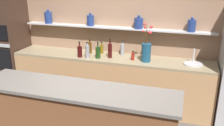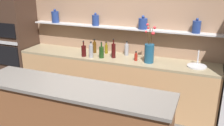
{
  "view_description": "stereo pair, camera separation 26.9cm",
  "coord_description": "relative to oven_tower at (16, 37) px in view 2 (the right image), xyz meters",
  "views": [
    {
      "loc": [
        1.23,
        -2.83,
        2.29
      ],
      "look_at": [
        0.22,
        0.44,
        1.09
      ],
      "focal_mm": 40.0,
      "sensor_mm": 36.0,
      "label": 1
    },
    {
      "loc": [
        1.48,
        -2.74,
        2.29
      ],
      "look_at": [
        0.22,
        0.44,
        1.09
      ],
      "focal_mm": 40.0,
      "sensor_mm": 36.0,
      "label": 2
    }
  ],
  "objects": [
    {
      "name": "back_wall_unit",
      "position": [
        2.25,
        0.36,
        0.21
      ],
      "size": [
        5.2,
        0.28,
        2.6
      ],
      "color": "#937056",
      "rests_on": "ground_plane"
    },
    {
      "name": "back_counter_unit",
      "position": [
        2.19,
        0.0,
        -0.64
      ],
      "size": [
        3.63,
        0.62,
        0.92
      ],
      "color": "tan",
      "rests_on": "ground_plane"
    },
    {
      "name": "island_counter",
      "position": [
        2.25,
        -1.59,
        -0.58
      ],
      "size": [
        2.51,
        0.61,
        1.02
      ],
      "color": "brown",
      "rests_on": "ground_plane"
    },
    {
      "name": "oven_tower",
      "position": [
        0.0,
        0.0,
        0.0
      ],
      "size": [
        0.7,
        0.64,
        2.2
      ],
      "color": "#3D281E",
      "rests_on": "ground_plane"
    },
    {
      "name": "flower_vase",
      "position": [
        2.84,
        -0.07,
        0.01
      ],
      "size": [
        0.16,
        0.16,
        0.66
      ],
      "color": "navy",
      "rests_on": "back_counter_unit"
    },
    {
      "name": "sink_fixture",
      "position": [
        3.61,
        0.01,
        -0.15
      ],
      "size": [
        0.3,
        0.3,
        0.25
      ],
      "color": "#B7B7BC",
      "rests_on": "back_counter_unit"
    },
    {
      "name": "bottle_wine_0",
      "position": [
        2.0,
        -0.13,
        -0.07
      ],
      "size": [
        0.08,
        0.08,
        0.29
      ],
      "color": "#193814",
      "rests_on": "back_counter_unit"
    },
    {
      "name": "bottle_oil_1",
      "position": [
        1.98,
        0.15,
        -0.09
      ],
      "size": [
        0.06,
        0.06,
        0.22
      ],
      "color": "brown",
      "rests_on": "back_counter_unit"
    },
    {
      "name": "bottle_sauce_2",
      "position": [
        2.61,
        -0.05,
        -0.11
      ],
      "size": [
        0.05,
        0.05,
        0.16
      ],
      "color": "maroon",
      "rests_on": "back_counter_unit"
    },
    {
      "name": "bottle_spirit_3",
      "position": [
        1.82,
        -0.18,
        -0.06
      ],
      "size": [
        0.07,
        0.07,
        0.29
      ],
      "color": "gray",
      "rests_on": "back_counter_unit"
    },
    {
      "name": "bottle_spirit_4",
      "position": [
        2.37,
        0.18,
        -0.07
      ],
      "size": [
        0.08,
        0.08,
        0.26
      ],
      "color": "gray",
      "rests_on": "back_counter_unit"
    },
    {
      "name": "bottle_wine_5",
      "position": [
        2.2,
        -0.04,
        -0.04
      ],
      "size": [
        0.07,
        0.07,
        0.34
      ],
      "color": "#380C0C",
      "rests_on": "back_counter_unit"
    },
    {
      "name": "bottle_wine_6",
      "position": [
        1.67,
        -0.17,
        -0.07
      ],
      "size": [
        0.09,
        0.09,
        0.29
      ],
      "color": "#380C0C",
      "rests_on": "back_counter_unit"
    },
    {
      "name": "bottle_spirit_7",
      "position": [
        1.75,
        0.11,
        -0.07
      ],
      "size": [
        0.07,
        0.07,
        0.26
      ],
      "color": "#4C2D0C",
      "rests_on": "back_counter_unit"
    }
  ]
}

